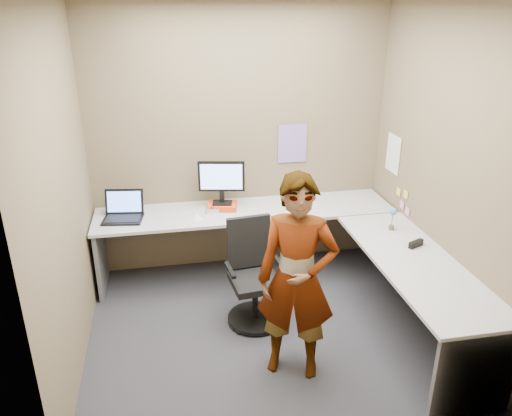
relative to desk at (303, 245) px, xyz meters
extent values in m
plane|color=#27272C|center=(-0.44, -0.39, -0.59)|extent=(3.00, 3.00, 0.00)
plane|color=brown|center=(-0.44, 0.91, 0.76)|extent=(3.00, 0.00, 3.00)
plane|color=brown|center=(1.06, -0.39, 0.76)|extent=(0.00, 2.70, 2.70)
plane|color=brown|center=(-1.94, -0.39, 0.76)|extent=(0.00, 2.70, 2.70)
cube|color=silver|center=(-0.44, 0.59, 0.13)|extent=(2.96, 0.65, 0.03)
cube|color=silver|center=(0.74, -0.71, 0.13)|extent=(0.65, 1.91, 0.03)
cube|color=#59595B|center=(-1.88, 0.59, -0.24)|extent=(0.04, 0.60, 0.70)
cube|color=#59595B|center=(1.00, 0.59, -0.24)|extent=(0.04, 0.60, 0.70)
cube|color=#59595B|center=(0.74, -1.63, -0.24)|extent=(0.60, 0.04, 0.70)
cube|color=red|center=(-0.66, 0.66, 0.17)|extent=(0.32, 0.26, 0.06)
cube|color=black|center=(-0.66, 0.66, 0.21)|extent=(0.21, 0.17, 0.01)
cube|color=black|center=(-0.66, 0.68, 0.27)|extent=(0.05, 0.05, 0.11)
cube|color=black|center=(-0.66, 0.68, 0.48)|extent=(0.46, 0.12, 0.30)
cube|color=#88AEEB|center=(-0.66, 0.66, 0.48)|extent=(0.40, 0.08, 0.26)
cube|color=black|center=(-1.63, 0.55, 0.15)|extent=(0.40, 0.31, 0.02)
cube|color=black|center=(-1.61, 0.68, 0.28)|extent=(0.37, 0.13, 0.24)
cube|color=#5081FF|center=(-1.61, 0.68, 0.28)|extent=(0.33, 0.10, 0.19)
cube|color=#B7B7BC|center=(-0.76, 0.59, 0.16)|extent=(0.12, 0.08, 0.04)
sphere|color=#B0160B|center=(-0.76, 0.58, 0.19)|extent=(0.04, 0.04, 0.04)
cone|color=white|center=(-0.93, 0.44, 0.17)|extent=(0.10, 0.10, 0.06)
cube|color=black|center=(0.85, -0.48, 0.17)|extent=(0.15, 0.10, 0.05)
cylinder|color=brown|center=(0.80, -0.12, 0.16)|extent=(0.05, 0.05, 0.04)
cylinder|color=#338C3F|center=(0.80, -0.12, 0.25)|extent=(0.01, 0.01, 0.14)
sphere|color=#467EF8|center=(0.80, -0.12, 0.32)|extent=(0.07, 0.07, 0.07)
cube|color=#846BB7|center=(0.11, 0.90, 0.71)|extent=(0.30, 0.01, 0.40)
cube|color=white|center=(1.05, 0.51, 0.66)|extent=(0.01, 0.28, 0.38)
cube|color=#F2E059|center=(1.05, 0.16, 0.36)|extent=(0.01, 0.07, 0.07)
cube|color=pink|center=(1.05, 0.21, 0.23)|extent=(0.01, 0.07, 0.07)
cube|color=pink|center=(1.05, 0.09, 0.21)|extent=(0.01, 0.07, 0.07)
cube|color=#F2E059|center=(1.05, 0.31, 0.33)|extent=(0.01, 0.07, 0.07)
cylinder|color=black|center=(-0.50, -0.26, -0.55)|extent=(0.49, 0.49, 0.04)
cylinder|color=black|center=(-0.50, -0.26, -0.36)|extent=(0.05, 0.05, 0.35)
cube|color=black|center=(-0.50, -0.26, -0.17)|extent=(0.45, 0.45, 0.06)
cube|color=black|center=(-0.52, -0.07, 0.12)|extent=(0.39, 0.09, 0.48)
cube|color=black|center=(-0.72, -0.29, -0.02)|extent=(0.07, 0.27, 0.03)
cube|color=black|center=(-0.28, -0.24, -0.02)|extent=(0.07, 0.27, 0.03)
imported|color=#999399|center=(-0.31, -0.92, 0.21)|extent=(0.68, 0.57, 1.60)
camera|label=1|loc=(-1.18, -3.94, 2.09)|focal=35.00mm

